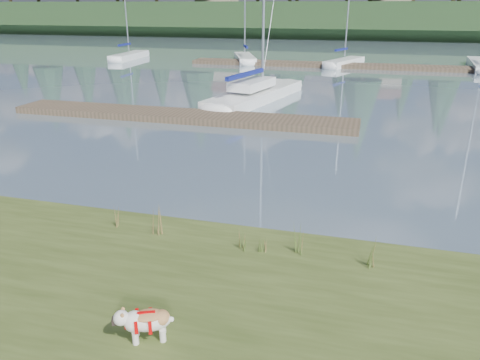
% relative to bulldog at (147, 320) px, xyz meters
% --- Properties ---
extents(ground, '(200.00, 200.00, 0.00)m').
position_rel_bulldog_xyz_m(ground, '(-1.48, 35.43, -0.66)').
color(ground, slate).
rests_on(ground, ground).
extents(bank, '(60.00, 9.00, 0.35)m').
position_rel_bulldog_xyz_m(bank, '(-1.48, -0.57, -0.49)').
color(bank, '#424F20').
rests_on(bank, ground).
extents(ridge, '(200.00, 20.00, 5.00)m').
position_rel_bulldog_xyz_m(ridge, '(-1.48, 78.43, 1.84)').
color(ridge, '#1B3017').
rests_on(ridge, ground).
extents(bulldog, '(0.85, 0.58, 0.50)m').
position_rel_bulldog_xyz_m(bulldog, '(0.00, 0.00, 0.00)').
color(bulldog, silver).
rests_on(bulldog, bank).
extents(sailboat_main, '(3.97, 9.89, 13.87)m').
position_rel_bulldog_xyz_m(sailboat_main, '(-2.99, 20.31, -0.24)').
color(sailboat_main, white).
rests_on(sailboat_main, ground).
extents(dock_near, '(16.00, 2.00, 0.30)m').
position_rel_bulldog_xyz_m(dock_near, '(-5.48, 14.43, -0.51)').
color(dock_near, '#4C3D2C').
rests_on(dock_near, ground).
extents(dock_far, '(26.00, 2.20, 0.30)m').
position_rel_bulldog_xyz_m(dock_far, '(0.52, 35.43, -0.51)').
color(dock_far, '#4C3D2C').
rests_on(dock_far, ground).
extents(sailboat_bg_0, '(1.79, 7.13, 10.35)m').
position_rel_bulldog_xyz_m(sailboat_bg_0, '(-19.65, 36.92, -0.34)').
color(sailboat_bg_0, white).
rests_on(sailboat_bg_0, ground).
extents(sailboat_bg_1, '(3.88, 7.31, 10.93)m').
position_rel_bulldog_xyz_m(sailboat_bg_1, '(-8.72, 37.89, -0.34)').
color(sailboat_bg_1, white).
rests_on(sailboat_bg_1, ground).
extents(sailboat_bg_2, '(3.44, 6.53, 9.91)m').
position_rel_bulldog_xyz_m(sailboat_bg_2, '(0.65, 36.97, -0.33)').
color(sailboat_bg_2, white).
rests_on(sailboat_bg_2, ground).
extents(weed_0, '(0.17, 0.14, 0.71)m').
position_rel_bulldog_xyz_m(weed_0, '(-1.25, 3.04, -0.02)').
color(weed_0, '#475B23').
rests_on(weed_0, bank).
extents(weed_1, '(0.17, 0.14, 0.47)m').
position_rel_bulldog_xyz_m(weed_1, '(0.58, 2.93, -0.12)').
color(weed_1, '#475B23').
rests_on(weed_1, bank).
extents(weed_2, '(0.17, 0.14, 0.64)m').
position_rel_bulldog_xyz_m(weed_2, '(1.69, 3.06, -0.05)').
color(weed_2, '#475B23').
rests_on(weed_2, bank).
extents(weed_3, '(0.17, 0.14, 0.48)m').
position_rel_bulldog_xyz_m(weed_3, '(-2.27, 3.17, -0.11)').
color(weed_3, '#475B23').
rests_on(weed_3, bank).
extents(weed_4, '(0.17, 0.14, 0.38)m').
position_rel_bulldog_xyz_m(weed_4, '(1.03, 2.92, -0.15)').
color(weed_4, '#475B23').
rests_on(weed_4, bank).
extents(weed_5, '(0.17, 0.14, 0.67)m').
position_rel_bulldog_xyz_m(weed_5, '(3.04, 2.91, -0.03)').
color(weed_5, '#475B23').
rests_on(weed_5, bank).
extents(mud_lip, '(60.00, 0.50, 0.14)m').
position_rel_bulldog_xyz_m(mud_lip, '(-1.48, 3.83, -0.59)').
color(mud_lip, '#33281C').
rests_on(mud_lip, ground).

